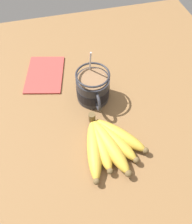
# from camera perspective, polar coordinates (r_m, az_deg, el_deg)

# --- Properties ---
(table) EXTENTS (1.08, 1.08, 0.04)m
(table) POSITION_cam_1_polar(r_m,az_deg,el_deg) (0.72, 0.70, 1.10)
(table) COLOR brown
(table) RESTS_ON ground
(coffee_mug) EXTENTS (0.15, 0.11, 0.17)m
(coffee_mug) POSITION_cam_1_polar(r_m,az_deg,el_deg) (0.69, -0.80, 6.21)
(coffee_mug) COLOR #28282D
(coffee_mug) RESTS_ON table
(banana_bunch) EXTENTS (0.20, 0.18, 0.04)m
(banana_bunch) POSITION_cam_1_polar(r_m,az_deg,el_deg) (0.61, 3.16, -8.08)
(banana_bunch) COLOR brown
(banana_bunch) RESTS_ON table
(napkin) EXTENTS (0.20, 0.16, 0.01)m
(napkin) POSITION_cam_1_polar(r_m,az_deg,el_deg) (0.81, -13.21, 9.57)
(napkin) COLOR #A33833
(napkin) RESTS_ON table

